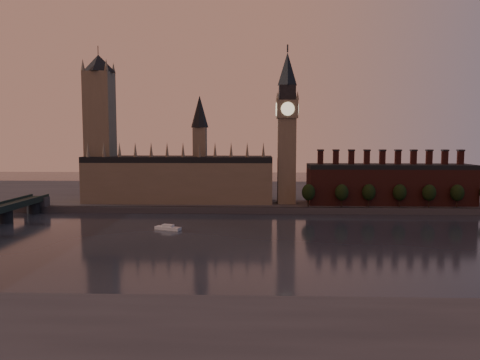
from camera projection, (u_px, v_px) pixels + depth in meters
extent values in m
plane|color=black|center=(280.00, 245.00, 213.01)|extent=(900.00, 900.00, 0.00)
cube|color=#47464B|center=(273.00, 210.00, 302.41)|extent=(900.00, 4.00, 4.00)
cube|color=#47464B|center=(269.00, 194.00, 391.99)|extent=(900.00, 180.00, 4.00)
cube|color=#796A56|center=(179.00, 182.00, 328.08)|extent=(130.00, 30.00, 28.00)
cube|color=black|center=(179.00, 159.00, 326.64)|extent=(130.00, 30.00, 4.00)
cube|color=#796A56|center=(200.00, 145.00, 325.22)|extent=(9.00, 9.00, 24.00)
cone|color=black|center=(200.00, 111.00, 323.14)|extent=(12.00, 12.00, 22.00)
cone|color=#796A56|center=(88.00, 150.00, 314.10)|extent=(2.60, 2.60, 10.00)
cone|color=#796A56|center=(104.00, 150.00, 313.73)|extent=(2.60, 2.60, 10.00)
cone|color=#796A56|center=(119.00, 150.00, 313.36)|extent=(2.60, 2.60, 10.00)
cone|color=#796A56|center=(135.00, 150.00, 313.00)|extent=(2.60, 2.60, 10.00)
cone|color=#796A56|center=(151.00, 150.00, 312.63)|extent=(2.60, 2.60, 10.00)
cone|color=#796A56|center=(167.00, 150.00, 312.26)|extent=(2.60, 2.60, 10.00)
cone|color=#796A56|center=(183.00, 150.00, 311.89)|extent=(2.60, 2.60, 10.00)
cone|color=#796A56|center=(199.00, 150.00, 311.52)|extent=(2.60, 2.60, 10.00)
cone|color=#796A56|center=(215.00, 150.00, 311.15)|extent=(2.60, 2.60, 10.00)
cone|color=#796A56|center=(231.00, 150.00, 310.78)|extent=(2.60, 2.60, 10.00)
cone|color=#796A56|center=(247.00, 150.00, 310.41)|extent=(2.60, 2.60, 10.00)
cone|color=#796A56|center=(263.00, 150.00, 310.04)|extent=(2.60, 2.60, 10.00)
cube|color=#796A56|center=(100.00, 138.00, 327.18)|extent=(18.00, 18.00, 90.00)
cone|color=black|center=(98.00, 64.00, 322.57)|extent=(24.00, 24.00, 12.00)
cylinder|color=#232326|center=(98.00, 55.00, 322.03)|extent=(0.50, 0.50, 12.00)
cone|color=#796A56|center=(83.00, 65.00, 315.07)|extent=(3.00, 3.00, 8.00)
cone|color=#796A56|center=(106.00, 65.00, 314.52)|extent=(3.00, 3.00, 8.00)
cone|color=#796A56|center=(91.00, 68.00, 330.99)|extent=(3.00, 3.00, 8.00)
cone|color=#796A56|center=(113.00, 68.00, 330.44)|extent=(3.00, 3.00, 8.00)
cube|color=#796A56|center=(287.00, 161.00, 319.17)|extent=(12.00, 12.00, 58.00)
cube|color=#796A56|center=(287.00, 109.00, 316.01)|extent=(14.00, 14.00, 12.00)
cube|color=#232326|center=(287.00, 93.00, 315.02)|extent=(11.00, 11.00, 10.00)
cone|color=black|center=(287.00, 69.00, 313.57)|extent=(13.00, 13.00, 22.00)
cylinder|color=#232326|center=(288.00, 48.00, 312.35)|extent=(1.00, 1.00, 5.00)
cylinder|color=beige|center=(288.00, 109.00, 308.84)|extent=(9.00, 0.50, 9.00)
cylinder|color=beige|center=(286.00, 110.00, 323.18)|extent=(9.00, 0.50, 9.00)
cylinder|color=beige|center=(276.00, 109.00, 316.26)|extent=(0.50, 9.00, 9.00)
cylinder|color=beige|center=(298.00, 109.00, 315.76)|extent=(0.50, 9.00, 9.00)
cone|color=#796A56|center=(278.00, 95.00, 308.95)|extent=(2.00, 2.00, 6.00)
cone|color=#796A56|center=(298.00, 95.00, 308.51)|extent=(2.00, 2.00, 6.00)
cone|color=#796A56|center=(277.00, 97.00, 321.89)|extent=(2.00, 2.00, 6.00)
cone|color=#796A56|center=(296.00, 97.00, 321.44)|extent=(2.00, 2.00, 6.00)
cube|color=#52231F|center=(389.00, 186.00, 318.30)|extent=(110.00, 25.00, 24.00)
cube|color=black|center=(390.00, 166.00, 317.08)|extent=(110.00, 25.00, 3.00)
cube|color=#52231F|center=(320.00, 157.00, 318.15)|extent=(3.50, 3.50, 9.00)
cube|color=#232326|center=(321.00, 150.00, 317.70)|extent=(4.20, 4.20, 1.00)
cube|color=#52231F|center=(336.00, 158.00, 317.79)|extent=(3.50, 3.50, 9.00)
cube|color=#232326|center=(336.00, 150.00, 317.34)|extent=(4.20, 4.20, 1.00)
cube|color=#52231F|center=(351.00, 158.00, 317.43)|extent=(3.50, 3.50, 9.00)
cube|color=#232326|center=(351.00, 150.00, 316.98)|extent=(4.20, 4.20, 1.00)
cube|color=#52231F|center=(367.00, 158.00, 317.08)|extent=(3.50, 3.50, 9.00)
cube|color=#232326|center=(367.00, 150.00, 316.62)|extent=(4.20, 4.20, 1.00)
cube|color=#52231F|center=(382.00, 158.00, 316.72)|extent=(3.50, 3.50, 9.00)
cube|color=#232326|center=(383.00, 150.00, 316.26)|extent=(4.20, 4.20, 1.00)
cube|color=#52231F|center=(398.00, 158.00, 316.36)|extent=(3.50, 3.50, 9.00)
cube|color=#232326|center=(398.00, 150.00, 315.90)|extent=(4.20, 4.20, 1.00)
cube|color=#52231F|center=(413.00, 158.00, 316.00)|extent=(3.50, 3.50, 9.00)
cube|color=#232326|center=(414.00, 150.00, 315.55)|extent=(4.20, 4.20, 1.00)
cube|color=#52231F|center=(429.00, 158.00, 315.64)|extent=(3.50, 3.50, 9.00)
cube|color=#232326|center=(429.00, 150.00, 315.19)|extent=(4.20, 4.20, 1.00)
cube|color=#52231F|center=(445.00, 158.00, 315.28)|extent=(3.50, 3.50, 9.00)
cube|color=#232326|center=(445.00, 150.00, 314.83)|extent=(4.20, 4.20, 1.00)
cube|color=#52231F|center=(460.00, 158.00, 314.92)|extent=(3.50, 3.50, 9.00)
cube|color=#232326|center=(461.00, 150.00, 314.47)|extent=(4.20, 4.20, 1.00)
cylinder|color=black|center=(308.00, 202.00, 304.98)|extent=(0.80, 0.80, 6.00)
ellipsoid|color=black|center=(308.00, 192.00, 304.40)|extent=(8.60, 8.60, 10.75)
cylinder|color=black|center=(342.00, 202.00, 304.08)|extent=(0.80, 0.80, 6.00)
ellipsoid|color=black|center=(342.00, 192.00, 303.49)|extent=(8.60, 8.60, 10.75)
cylinder|color=black|center=(369.00, 202.00, 305.23)|extent=(0.80, 0.80, 6.00)
ellipsoid|color=black|center=(369.00, 192.00, 304.65)|extent=(8.60, 8.60, 10.75)
cylinder|color=black|center=(399.00, 202.00, 304.30)|extent=(0.80, 0.80, 6.00)
ellipsoid|color=black|center=(400.00, 192.00, 303.71)|extent=(8.60, 8.60, 10.75)
cylinder|color=black|center=(429.00, 203.00, 302.33)|extent=(0.80, 0.80, 6.00)
ellipsoid|color=black|center=(429.00, 193.00, 301.75)|extent=(8.60, 8.60, 10.75)
cylinder|color=black|center=(457.00, 203.00, 302.08)|extent=(0.80, 0.80, 6.00)
ellipsoid|color=black|center=(457.00, 193.00, 301.49)|extent=(8.60, 8.60, 10.75)
cube|color=#47464B|center=(37.00, 202.00, 307.29)|extent=(14.00, 8.00, 6.00)
cylinder|color=#232326|center=(5.00, 216.00, 268.76)|extent=(8.00, 8.00, 7.75)
cylinder|color=#232326|center=(33.00, 207.00, 302.60)|extent=(8.00, 8.00, 7.75)
cube|color=silver|center=(168.00, 228.00, 248.97)|extent=(14.90, 8.99, 1.64)
cube|color=silver|center=(168.00, 226.00, 248.84)|extent=(6.86, 5.09, 1.23)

